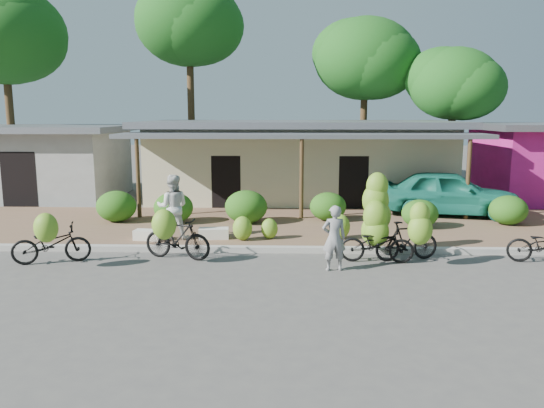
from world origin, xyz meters
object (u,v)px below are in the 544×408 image
(tree_near_right, at_px, (449,82))
(sack_far, at_px, (148,235))
(tree_back_left, at_px, (1,33))
(bike_left, at_px, (175,236))
(bike_right, at_px, (410,236))
(bystander, at_px, (173,207))
(sack_near, at_px, (214,233))
(tree_center_right, at_px, (361,57))
(bike_center, at_px, (376,226))
(bike_far_left, at_px, (51,242))
(teal_van, at_px, (449,193))
(tree_far_center, at_px, (186,22))
(vendor, at_px, (334,238))

(tree_near_right, bearing_deg, sack_far, -134.91)
(tree_back_left, bearing_deg, bike_left, -49.06)
(bike_right, distance_m, bystander, 6.60)
(bystander, bearing_deg, sack_near, 177.63)
(tree_center_right, xyz_separation_m, bike_center, (-1.54, -15.26, -5.66))
(tree_near_right, relative_size, bike_far_left, 3.46)
(tree_back_left, xyz_separation_m, teal_van, (18.89, -6.32, -6.40))
(tree_back_left, relative_size, tree_near_right, 1.38)
(tree_back_left, xyz_separation_m, tree_far_center, (8.00, 3.00, 0.94))
(sack_near, xyz_separation_m, teal_van, (7.79, 3.78, 0.65))
(sack_near, relative_size, teal_van, 0.18)
(tree_near_right, height_order, bystander, tree_near_right)
(sack_far, bearing_deg, tree_center_right, 60.64)
(tree_center_right, bearing_deg, vendor, -99.39)
(bike_left, relative_size, sack_near, 2.21)
(tree_center_right, height_order, tree_near_right, tree_center_right)
(bike_far_left, bearing_deg, tree_back_left, 13.66)
(tree_center_right, relative_size, bike_center, 3.88)
(sack_near, bearing_deg, bike_left, -110.84)
(tree_far_center, distance_m, bike_right, 18.72)
(tree_back_left, relative_size, sack_near, 11.13)
(vendor, bearing_deg, tree_far_center, -75.94)
(bike_left, relative_size, bystander, 1.01)
(tree_back_left, height_order, teal_van, tree_back_left)
(tree_back_left, bearing_deg, tree_far_center, 20.55)
(vendor, height_order, teal_van, teal_van)
(bike_left, distance_m, teal_van, 10.21)
(bike_far_left, xyz_separation_m, vendor, (6.92, -0.33, 0.22))
(bike_center, relative_size, bystander, 1.19)
(tree_center_right, distance_m, bike_right, 16.58)
(tree_near_right, height_order, teal_van, tree_near_right)
(tree_center_right, xyz_separation_m, teal_van, (1.89, -9.82, -5.62))
(tree_near_right, distance_m, sack_far, 17.37)
(tree_back_left, distance_m, tree_far_center, 8.60)
(tree_center_right, bearing_deg, bike_center, -95.76)
(sack_near, bearing_deg, bike_center, -20.76)
(tree_center_right, bearing_deg, bike_right, -92.69)
(sack_far, bearing_deg, bike_far_left, -131.15)
(tree_near_right, xyz_separation_m, sack_far, (-11.76, -11.80, -4.91))
(vendor, bearing_deg, sack_far, -33.45)
(tree_center_right, bearing_deg, tree_back_left, -168.37)
(bike_right, bearing_deg, tree_far_center, 14.56)
(bystander, bearing_deg, tree_back_left, -50.66)
(tree_back_left, height_order, bike_center, tree_back_left)
(bike_center, relative_size, teal_van, 0.47)
(tree_near_right, bearing_deg, tree_far_center, 173.42)
(tree_center_right, xyz_separation_m, vendor, (-2.69, -16.24, -5.75))
(tree_far_center, height_order, sack_far, tree_far_center)
(tree_near_right, height_order, bike_far_left, tree_near_right)
(tree_far_center, bearing_deg, bike_left, -80.95)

